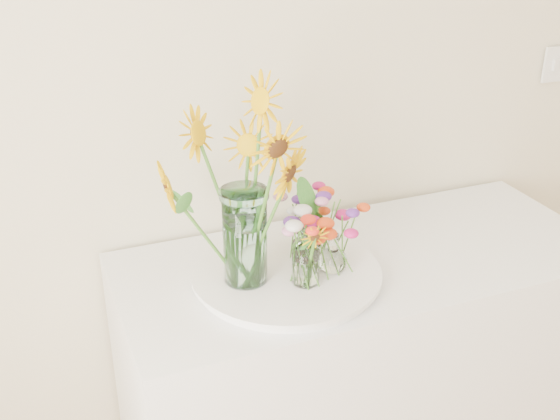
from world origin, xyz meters
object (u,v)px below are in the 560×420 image
(small_vase_b, at_px, (333,253))
(small_vase_c, at_px, (308,237))
(counter, at_px, (358,382))
(mason_jar, at_px, (245,237))
(small_vase_a, at_px, (306,263))
(tray, at_px, (286,276))

(small_vase_b, xyz_separation_m, small_vase_c, (-0.03, 0.10, -0.00))
(small_vase_c, bearing_deg, counter, -10.81)
(mason_jar, xyz_separation_m, small_vase_a, (0.14, -0.07, -0.07))
(tray, xyz_separation_m, mason_jar, (-0.11, -0.00, 0.14))
(counter, bearing_deg, tray, -172.60)
(mason_jar, distance_m, small_vase_a, 0.17)
(counter, xyz_separation_m, tray, (-0.26, -0.03, 0.46))
(mason_jar, relative_size, small_vase_a, 2.17)
(tray, bearing_deg, counter, 7.40)
(mason_jar, height_order, small_vase_a, mason_jar)
(counter, bearing_deg, small_vase_b, -152.76)
(tray, bearing_deg, mason_jar, -179.33)
(tray, relative_size, small_vase_b, 4.32)
(mason_jar, bearing_deg, small_vase_b, -9.34)
(tray, bearing_deg, small_vase_a, -71.65)
(counter, distance_m, tray, 0.53)
(small_vase_a, height_order, small_vase_c, small_vase_a)
(small_vase_a, distance_m, small_vase_c, 0.15)
(tray, distance_m, small_vase_b, 0.14)
(tray, height_order, small_vase_a, small_vase_a)
(small_vase_a, bearing_deg, small_vase_b, 19.00)
(small_vase_c, bearing_deg, mason_jar, -161.84)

